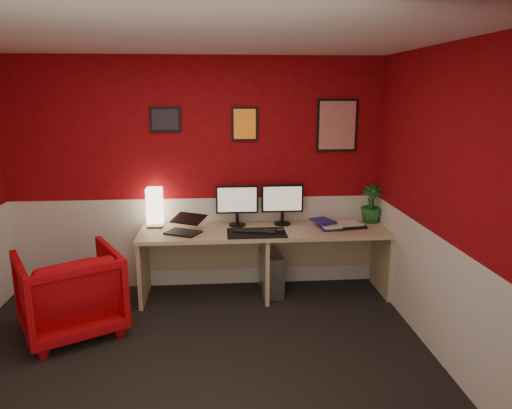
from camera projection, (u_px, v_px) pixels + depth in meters
The scene contains 25 objects.
ground at pixel (192, 373), 3.68m from camera, with size 4.00×3.50×0.01m, color black.
ceiling at pixel (179, 34), 3.10m from camera, with size 4.00×3.50×0.01m, color white.
wall_back at pixel (197, 176), 5.08m from camera, with size 4.00×0.01×2.50m, color maroon.
wall_front at pixel (154, 345), 1.69m from camera, with size 4.00×0.01×2.50m, color maroon.
wall_right at pixel (455, 212), 3.54m from camera, with size 0.01×3.50×2.50m, color maroon.
wainscot_back at pixel (198, 242), 5.25m from camera, with size 4.00×0.01×1.00m, color silver.
wainscot_right at pixel (445, 305), 3.72m from camera, with size 0.01×3.50×1.00m, color silver.
desk at pixel (265, 263), 5.01m from camera, with size 2.60×0.65×0.73m, color tan.
shoji_lamp at pixel (155, 208), 4.99m from camera, with size 0.16×0.16×0.40m, color #FFE5B2.
laptop at pixel (183, 223), 4.77m from camera, with size 0.33×0.23×0.22m, color black.
monitor_left at pixel (237, 199), 5.01m from camera, with size 0.45×0.06×0.58m, color black.
monitor_right at pixel (283, 198), 5.06m from camera, with size 0.45×0.06×0.58m, color black.
desk_mat at pixel (257, 233), 4.80m from camera, with size 0.60×0.38×0.01m, color black.
keyboard at pixel (254, 231), 4.83m from camera, with size 0.42×0.14×0.02m, color black.
mouse at pixel (280, 231), 4.82m from camera, with size 0.06×0.10×0.03m, color black.
book_bottom at pixel (319, 227), 4.97m from camera, with size 0.21×0.29×0.03m, color navy.
book_middle at pixel (321, 225), 4.95m from camera, with size 0.20×0.27×0.02m, color silver.
book_top at pixel (315, 222), 4.97m from camera, with size 0.19×0.26×0.02m, color navy.
zen_tray at pixel (347, 225), 5.02m from camera, with size 0.35×0.25×0.03m, color black.
potted_plant at pixel (372, 204), 5.17m from camera, with size 0.23×0.23×0.41m, color #19591E.
pc_tower at pixel (271, 273), 5.10m from camera, with size 0.20×0.45×0.45m, color #99999E.
armchair at pixel (70, 292), 4.24m from camera, with size 0.82×0.84×0.77m, color #B6070D.
art_left at pixel (165, 119), 4.91m from camera, with size 0.32×0.02×0.26m, color black.
art_center at pixel (245, 124), 4.98m from camera, with size 0.28×0.02×0.36m, color orange.
art_right at pixel (337, 125), 5.06m from camera, with size 0.44×0.02×0.56m, color red.
Camera 1 is at (0.24, -3.30, 2.13)m, focal length 33.17 mm.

